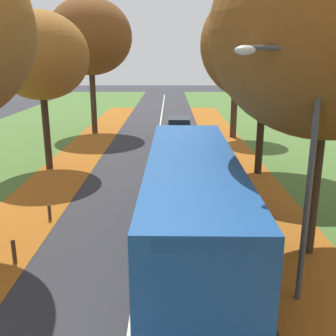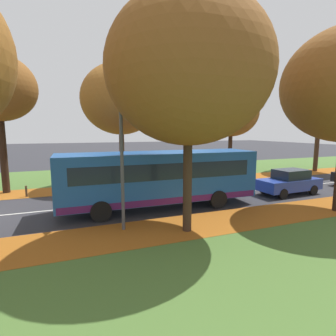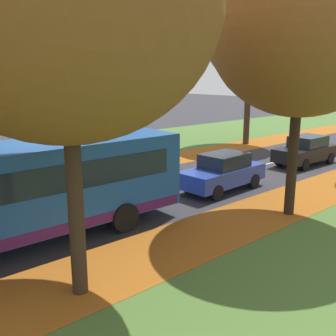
{
  "view_description": "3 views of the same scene",
  "coord_description": "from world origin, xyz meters",
  "px_view_note": "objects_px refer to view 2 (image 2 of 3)",
  "views": [
    {
      "loc": [
        0.86,
        -1.37,
        5.73
      ],
      "look_at": [
        0.78,
        13.32,
        1.54
      ],
      "focal_mm": 42.0,
      "sensor_mm": 36.0,
      "label": 1
    },
    {
      "loc": [
        14.45,
        5.03,
        4.1
      ],
      "look_at": [
        0.33,
        10.43,
        1.94
      ],
      "focal_mm": 28.0,
      "sensor_mm": 36.0,
      "label": 2
    },
    {
      "loc": [
        12.6,
        5.54,
        4.96
      ],
      "look_at": [
        1.53,
        15.29,
        1.44
      ],
      "focal_mm": 42.0,
      "sensor_mm": 36.0,
      "label": 3
    }
  ],
  "objects_px": {
    "tree_left_mid": "(231,112)",
    "streetlamp_right": "(120,140)",
    "tree_right_near": "(189,70)",
    "car_blue_lead": "(289,182)",
    "tree_left_far": "(320,100)",
    "bollard_fifth": "(167,182)",
    "bollard_third": "(79,188)",
    "bollard_second": "(26,191)",
    "bollard_fourth": "(126,184)",
    "tree_left_near": "(121,99)",
    "bus": "(160,176)"
  },
  "relations": [
    {
      "from": "bollard_third",
      "to": "tree_right_near",
      "type": "bearing_deg",
      "value": 24.34
    },
    {
      "from": "tree_left_near",
      "to": "bollard_third",
      "type": "relative_size",
      "value": 13.57
    },
    {
      "from": "bollard_third",
      "to": "bollard_fourth",
      "type": "xyz_separation_m",
      "value": [
        -0.05,
        3.12,
        0.02
      ]
    },
    {
      "from": "tree_left_far",
      "to": "tree_right_near",
      "type": "distance_m",
      "value": 21.61
    },
    {
      "from": "tree_left_far",
      "to": "bollard_fifth",
      "type": "height_order",
      "value": "tree_left_far"
    },
    {
      "from": "bollard_fourth",
      "to": "car_blue_lead",
      "type": "relative_size",
      "value": 0.17
    },
    {
      "from": "bollard_second",
      "to": "bollard_third",
      "type": "distance_m",
      "value": 3.12
    },
    {
      "from": "tree_left_mid",
      "to": "bollard_third",
      "type": "height_order",
      "value": "tree_left_mid"
    },
    {
      "from": "bollard_fourth",
      "to": "tree_left_near",
      "type": "bearing_deg",
      "value": 175.1
    },
    {
      "from": "tree_left_far",
      "to": "bollard_fifth",
      "type": "xyz_separation_m",
      "value": [
        1.46,
        -16.78,
        -6.79
      ]
    },
    {
      "from": "bollard_fifth",
      "to": "bus",
      "type": "distance_m",
      "value": 5.7
    },
    {
      "from": "bollard_third",
      "to": "bus",
      "type": "distance_m",
      "value": 6.53
    },
    {
      "from": "bollard_fifth",
      "to": "streetlamp_right",
      "type": "height_order",
      "value": "streetlamp_right"
    },
    {
      "from": "tree_left_near",
      "to": "bollard_second",
      "type": "height_order",
      "value": "tree_left_near"
    },
    {
      "from": "tree_right_near",
      "to": "car_blue_lead",
      "type": "distance_m",
      "value": 10.98
    },
    {
      "from": "tree_left_near",
      "to": "bollard_fourth",
      "type": "relative_size",
      "value": 12.76
    },
    {
      "from": "bollard_fourth",
      "to": "car_blue_lead",
      "type": "xyz_separation_m",
      "value": [
        5.28,
        9.61,
        0.46
      ]
    },
    {
      "from": "tree_left_far",
      "to": "car_blue_lead",
      "type": "bearing_deg",
      "value": -57.08
    },
    {
      "from": "streetlamp_right",
      "to": "bus",
      "type": "distance_m",
      "value": 3.86
    },
    {
      "from": "car_blue_lead",
      "to": "bollard_fourth",
      "type": "bearing_deg",
      "value": -118.81
    },
    {
      "from": "streetlamp_right",
      "to": "tree_right_near",
      "type": "bearing_deg",
      "value": 60.56
    },
    {
      "from": "tree_right_near",
      "to": "car_blue_lead",
      "type": "relative_size",
      "value": 2.17
    },
    {
      "from": "tree_right_near",
      "to": "bollard_fourth",
      "type": "height_order",
      "value": "tree_right_near"
    },
    {
      "from": "bollard_second",
      "to": "car_blue_lead",
      "type": "height_order",
      "value": "car_blue_lead"
    },
    {
      "from": "bollard_second",
      "to": "bollard_fifth",
      "type": "height_order",
      "value": "bollard_second"
    },
    {
      "from": "bollard_fourth",
      "to": "streetlamp_right",
      "type": "height_order",
      "value": "streetlamp_right"
    },
    {
      "from": "tree_left_mid",
      "to": "bollard_third",
      "type": "bearing_deg",
      "value": -81.31
    },
    {
      "from": "tree_left_far",
      "to": "streetlamp_right",
      "type": "height_order",
      "value": "tree_left_far"
    },
    {
      "from": "bollard_third",
      "to": "bus",
      "type": "height_order",
      "value": "bus"
    },
    {
      "from": "tree_left_far",
      "to": "tree_right_near",
      "type": "height_order",
      "value": "tree_left_far"
    },
    {
      "from": "tree_left_near",
      "to": "bollard_fourth",
      "type": "height_order",
      "value": "tree_left_near"
    },
    {
      "from": "tree_left_mid",
      "to": "streetlamp_right",
      "type": "height_order",
      "value": "tree_left_mid"
    },
    {
      "from": "bollard_second",
      "to": "bus",
      "type": "bearing_deg",
      "value": 54.08
    },
    {
      "from": "streetlamp_right",
      "to": "bollard_fourth",
      "type": "bearing_deg",
      "value": 167.03
    },
    {
      "from": "tree_left_far",
      "to": "bus",
      "type": "relative_size",
      "value": 0.94
    },
    {
      "from": "bollard_fifth",
      "to": "bollard_third",
      "type": "bearing_deg",
      "value": -90.34
    },
    {
      "from": "bollard_fourth",
      "to": "streetlamp_right",
      "type": "relative_size",
      "value": 0.12
    },
    {
      "from": "car_blue_lead",
      "to": "streetlamp_right",
      "type": "bearing_deg",
      "value": -80.08
    },
    {
      "from": "tree_left_mid",
      "to": "bollard_second",
      "type": "bearing_deg",
      "value": -83.17
    },
    {
      "from": "tree_right_near",
      "to": "bollard_second",
      "type": "xyz_separation_m",
      "value": [
        -8.64,
        -7.0,
        -6.02
      ]
    },
    {
      "from": "tree_left_near",
      "to": "tree_left_far",
      "type": "bearing_deg",
      "value": 88.49
    },
    {
      "from": "tree_left_mid",
      "to": "streetlamp_right",
      "type": "bearing_deg",
      "value": -51.6
    },
    {
      "from": "car_blue_lead",
      "to": "bollard_third",
      "type": "bearing_deg",
      "value": -112.36
    },
    {
      "from": "bollard_second",
      "to": "streetlamp_right",
      "type": "distance_m",
      "value": 9.23
    },
    {
      "from": "tree_left_far",
      "to": "bollard_fifth",
      "type": "distance_m",
      "value": 18.16
    },
    {
      "from": "bollard_fourth",
      "to": "streetlamp_right",
      "type": "bearing_deg",
      "value": -12.97
    },
    {
      "from": "bollard_third",
      "to": "bollard_fifth",
      "type": "xyz_separation_m",
      "value": [
        0.04,
        6.25,
        -0.04
      ]
    },
    {
      "from": "bollard_fifth",
      "to": "tree_left_near",
      "type": "bearing_deg",
      "value": -123.8
    },
    {
      "from": "tree_left_near",
      "to": "tree_left_mid",
      "type": "xyz_separation_m",
      "value": [
        -0.05,
        9.78,
        -0.68
      ]
    },
    {
      "from": "tree_left_near",
      "to": "car_blue_lead",
      "type": "relative_size",
      "value": 2.12
    }
  ]
}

